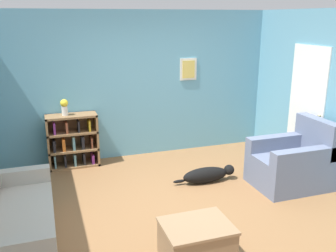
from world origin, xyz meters
The scene contains 8 objects.
ground_plane centered at (0.00, 0.00, 0.00)m, with size 14.00×14.00×0.00m, color brown.
wall_back centered at (0.00, 2.25, 1.30)m, with size 5.60×0.13×2.60m.
couch centered at (-2.05, -0.24, 0.29)m, with size 0.85×1.83×0.80m.
bookshelf centered at (-1.16, 2.03, 0.44)m, with size 0.84×0.35×0.91m.
recliner_chair centered at (1.92, 0.16, 0.36)m, with size 1.07×0.84×1.01m.
coffee_table centered at (-0.18, -1.07, 0.22)m, with size 0.72×0.57×0.41m.
dog centered at (0.73, 0.65, 0.13)m, with size 1.01×0.22×0.25m.
vase centered at (-1.26, 2.01, 1.06)m, with size 0.13×0.13×0.27m.
Camera 1 is at (-1.56, -4.21, 2.47)m, focal length 40.00 mm.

